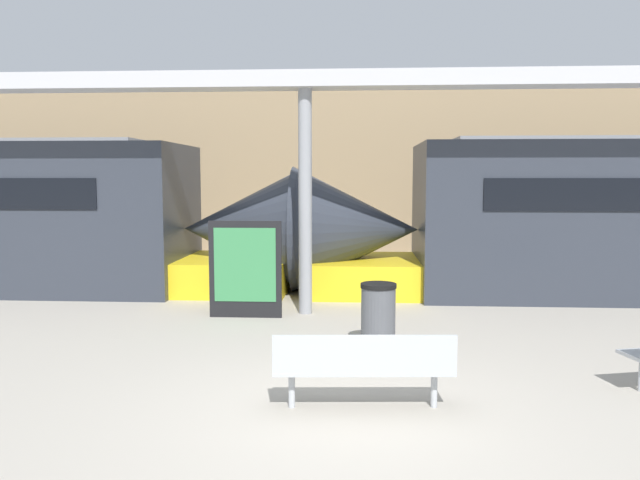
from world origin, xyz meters
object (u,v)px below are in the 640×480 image
Objects in this scene: bench_near at (364,364)px; support_column_near at (305,203)px; trash_bin at (378,316)px; poster_board at (245,269)px.

support_column_near reaches higher than bench_near.
trash_bin is 2.94m from poster_board.
poster_board is at bearing 111.58° from bench_near.
bench_near is 2.02× the size of trash_bin.
bench_near is 2.31m from trash_bin.
trash_bin is 3.00m from support_column_near.
support_column_near is at bearing 22.18° from poster_board.
trash_bin is at bearing -40.49° from poster_board.
bench_near is 4.66m from poster_board.
poster_board is at bearing 139.51° from trash_bin.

